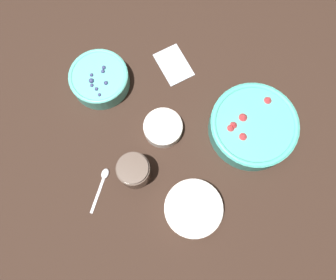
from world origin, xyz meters
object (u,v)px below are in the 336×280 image
at_px(jar_chocolate, 134,171).
at_px(bowl_strawberries, 253,126).
at_px(bowl_bananas, 193,209).
at_px(bowl_cream, 163,127).
at_px(bowl_blueberries, 99,79).

bearing_deg(jar_chocolate, bowl_strawberries, -119.99).
xyz_separation_m(bowl_bananas, bowl_cream, (0.22, -0.14, -0.01)).
distance_m(bowl_strawberries, bowl_bananas, 0.31).
bearing_deg(bowl_blueberries, bowl_cream, -179.36).
xyz_separation_m(bowl_bananas, jar_chocolate, (0.20, 0.02, 0.01)).
bearing_deg(bowl_strawberries, bowl_bananas, 91.58).
xyz_separation_m(bowl_strawberries, bowl_cream, (0.21, 0.17, -0.01)).
bearing_deg(bowl_blueberries, jar_chocolate, 150.59).
height_order(bowl_strawberries, bowl_cream, bowl_strawberries).
bearing_deg(bowl_bananas, bowl_blueberries, -15.63).
height_order(bowl_strawberries, bowl_blueberries, bowl_strawberries).
distance_m(bowl_strawberries, jar_chocolate, 0.38).
relative_size(bowl_bananas, bowl_cream, 1.39).
distance_m(bowl_strawberries, bowl_cream, 0.27).
bearing_deg(bowl_strawberries, bowl_blueberries, 20.31).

